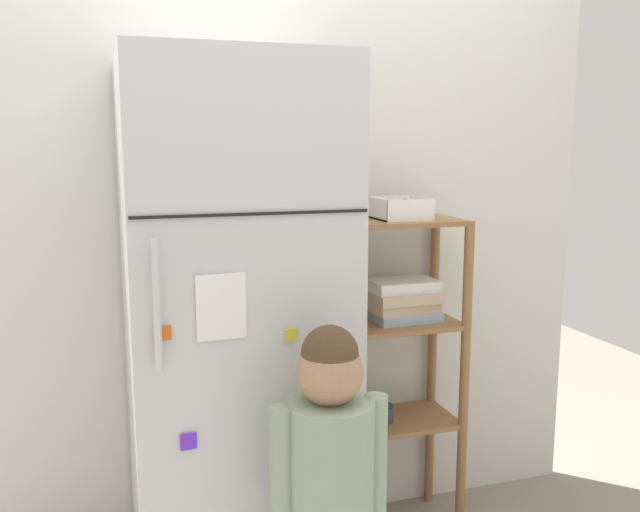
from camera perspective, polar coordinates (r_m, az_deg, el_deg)
The scene contains 5 objects.
kitchen_wall_back at distance 2.51m, azimuth -4.51°, elevation 1.16°, with size 2.62×0.03×2.23m, color silver.
refrigerator at distance 2.19m, azimuth -7.19°, elevation -6.77°, with size 0.66×0.66×1.73m.
child_standing at distance 1.90m, azimuth 0.78°, elevation -17.60°, with size 0.33×0.24×1.01m.
pantry_shelf_unit at distance 2.58m, azimuth 6.74°, elevation -6.78°, with size 0.45×0.29×1.21m.
fruit_bin at distance 2.49m, azimuth 7.01°, elevation 3.84°, with size 0.18×0.19×0.08m.
Camera 1 is at (-0.58, -2.05, 1.48)m, focal length 38.10 mm.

